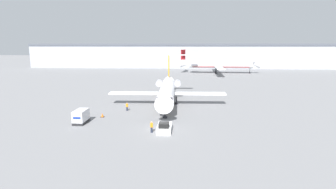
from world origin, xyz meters
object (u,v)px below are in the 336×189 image
Objects in this scene: luggage_cart at (81,117)px; worker_near_tug at (152,127)px; traffic_cone_left at (102,115)px; worker_by_wing at (127,106)px; pushback_tug at (164,128)px; airplane_parked_far_left at (219,64)px; airplane_main at (167,90)px.

luggage_cart is 1.95× the size of worker_near_tug.
luggage_cart is at bearing -120.97° from traffic_cone_left.
worker_near_tug is at bearing -62.55° from worker_by_wing.
pushback_tug is at bearing 21.55° from worker_near_tug.
worker_near_tug reaches higher than worker_by_wing.
luggage_cart is 2.06× the size of worker_by_wing.
airplane_parked_far_left reaches higher than pushback_tug.
traffic_cone_left is at bearing 142.02° from worker_near_tug.
luggage_cart is 4.63× the size of traffic_cone_left.
airplane_main is at bearing 37.69° from worker_by_wing.
worker_near_tug is at bearing -92.75° from airplane_main.
worker_near_tug reaches higher than pushback_tug.
worker_by_wing is 6.26m from traffic_cone_left.
airplane_main reaches higher than worker_near_tug.
traffic_cone_left is at bearing -135.50° from airplane_main.
luggage_cart is at bearing -132.20° from airplane_main.
traffic_cone_left is at bearing 149.12° from pushback_tug.
airplane_parked_far_left is (19.51, 69.64, 0.99)m from airplane_main.
worker_by_wing is (-6.90, 13.29, -0.06)m from worker_near_tug.
worker_by_wing reaches higher than traffic_cone_left.
airplane_main reaches higher than traffic_cone_left.
airplane_parked_far_left is (33.31, 84.86, 3.20)m from luggage_cart.
airplane_parked_far_left is at bearing 74.35° from airplane_main.
pushback_tug is at bearing -101.85° from airplane_parked_far_left.
worker_near_tug is at bearing -102.94° from airplane_parked_far_left.
luggage_cart is 4.78m from traffic_cone_left.
airplane_main is 10.20m from worker_by_wing.
worker_by_wing is at bearing -109.86° from airplane_parked_far_left.
luggage_cart reaches higher than pushback_tug.
airplane_main is 16.23m from traffic_cone_left.
airplane_main is 18.81m from pushback_tug.
luggage_cart is 91.22m from airplane_parked_far_left.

